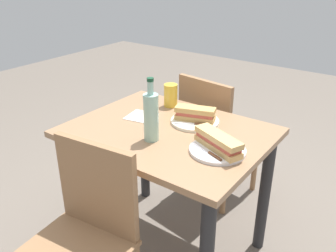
{
  "coord_description": "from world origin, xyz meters",
  "views": [
    {
      "loc": [
        -0.93,
        1.28,
        1.48
      ],
      "look_at": [
        0.0,
        0.0,
        0.75
      ],
      "focal_mm": 38.62,
      "sensor_mm": 36.0,
      "label": 1
    }
  ],
  "objects": [
    {
      "name": "chair_far",
      "position": [
        0.01,
        0.56,
        0.48
      ],
      "size": [
        0.44,
        0.44,
        0.85
      ],
      "color": "#936B47",
      "rests_on": "ground"
    },
    {
      "name": "dining_table",
      "position": [
        0.0,
        0.0,
        0.6
      ],
      "size": [
        0.94,
        0.73,
        0.73
      ],
      "color": "#997251",
      "rests_on": "ground"
    },
    {
      "name": "beer_glass",
      "position": [
        0.17,
        -0.26,
        0.79
      ],
      "size": [
        0.08,
        0.08,
        0.13
      ],
      "primitive_type": "cylinder",
      "color": "gold",
      "rests_on": "dining_table"
    },
    {
      "name": "knife_near",
      "position": [
        -0.09,
        -0.1,
        0.75
      ],
      "size": [
        0.16,
        0.1,
        0.01
      ],
      "color": "silver",
      "rests_on": "plate_near"
    },
    {
      "name": "chair_near",
      "position": [
        0.06,
        -0.56,
        0.48
      ],
      "size": [
        0.45,
        0.45,
        0.85
      ],
      "color": "#936B47",
      "rests_on": "ground"
    },
    {
      "name": "baguette_sandwich_far",
      "position": [
        -0.3,
        0.05,
        0.78
      ],
      "size": [
        0.26,
        0.16,
        0.07
      ],
      "color": "tan",
      "rests_on": "plate_far"
    },
    {
      "name": "plate_near",
      "position": [
        -0.06,
        -0.15,
        0.74
      ],
      "size": [
        0.24,
        0.24,
        0.01
      ],
      "primitive_type": "cylinder",
      "color": "silver",
      "rests_on": "dining_table"
    },
    {
      "name": "ground_plane",
      "position": [
        0.0,
        0.0,
        0.0
      ],
      "size": [
        8.0,
        8.0,
        0.0
      ],
      "primitive_type": "plane",
      "color": "#6B6056"
    },
    {
      "name": "plate_far",
      "position": [
        -0.3,
        0.05,
        0.74
      ],
      "size": [
        0.24,
        0.24,
        0.01
      ],
      "primitive_type": "cylinder",
      "color": "white",
      "rests_on": "dining_table"
    },
    {
      "name": "knife_far",
      "position": [
        -0.29,
        0.11,
        0.75
      ],
      "size": [
        0.17,
        0.08,
        0.01
      ],
      "color": "silver",
      "rests_on": "plate_far"
    },
    {
      "name": "water_bottle",
      "position": [
        0.0,
        0.13,
        0.85
      ],
      "size": [
        0.07,
        0.07,
        0.29
      ],
      "color": "#99C6B7",
      "rests_on": "dining_table"
    },
    {
      "name": "baguette_sandwich_near",
      "position": [
        -0.06,
        -0.15,
        0.78
      ],
      "size": [
        0.21,
        0.13,
        0.07
      ],
      "color": "tan",
      "rests_on": "plate_near"
    },
    {
      "name": "paper_napkin",
      "position": [
        0.21,
        -0.05,
        0.73
      ],
      "size": [
        0.16,
        0.16,
        0.0
      ],
      "primitive_type": "cube",
      "rotation": [
        0.0,
        0.0,
        0.18
      ],
      "color": "white",
      "rests_on": "dining_table"
    }
  ]
}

